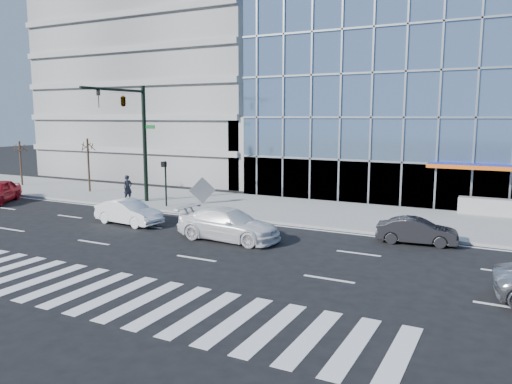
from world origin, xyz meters
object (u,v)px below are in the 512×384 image
(ped_signal_post, at_px, (165,176))
(white_suv, at_px, (229,224))
(traffic_signal, at_px, (130,115))
(white_sedan, at_px, (129,212))
(street_tree_near, at_px, (88,146))
(dark_sedan, at_px, (417,231))
(pedestrian, at_px, (128,188))
(tilted_panel, at_px, (202,190))
(street_tree_far, at_px, (20,147))

(ped_signal_post, relative_size, white_suv, 0.56)
(traffic_signal, relative_size, white_sedan, 1.91)
(ped_signal_post, distance_m, white_sedan, 5.26)
(traffic_signal, xyz_separation_m, street_tree_near, (-7.00, 2.93, -2.39))
(ped_signal_post, xyz_separation_m, street_tree_near, (-9.50, 2.56, 1.64))
(ped_signal_post, relative_size, white_sedan, 0.72)
(street_tree_near, bearing_deg, ped_signal_post, -15.06)
(dark_sedan, bearing_deg, traffic_signal, 78.69)
(pedestrian, bearing_deg, white_sedan, -120.22)
(ped_signal_post, xyz_separation_m, tilted_panel, (1.63, 1.94, -1.07))
(street_tree_far, bearing_deg, street_tree_near, 0.00)
(white_sedan, distance_m, dark_sedan, 15.59)
(ped_signal_post, height_order, dark_sedan, ped_signal_post)
(street_tree_far, relative_size, white_suv, 0.72)
(traffic_signal, xyz_separation_m, ped_signal_post, (2.50, 0.37, -4.02))
(street_tree_far, xyz_separation_m, white_sedan, (18.68, -7.48, -2.75))
(street_tree_far, relative_size, tilted_panel, 2.98)
(traffic_signal, height_order, white_suv, traffic_signal)
(traffic_signal, xyz_separation_m, pedestrian, (-1.09, 0.76, -5.09))
(traffic_signal, bearing_deg, white_sedan, -51.03)
(tilted_panel, bearing_deg, traffic_signal, 166.03)
(dark_sedan, bearing_deg, tilted_panel, 68.75)
(street_tree_far, relative_size, pedestrian, 2.10)
(street_tree_near, relative_size, tilted_panel, 3.25)
(tilted_panel, bearing_deg, white_suv, -92.27)
(traffic_signal, distance_m, tilted_panel, 6.96)
(street_tree_near, bearing_deg, dark_sedan, -9.82)
(pedestrian, bearing_deg, street_tree_far, 98.99)
(white_sedan, xyz_separation_m, dark_sedan, (15.30, 2.98, -0.07))
(street_tree_near, xyz_separation_m, white_sedan, (10.68, -7.48, -3.09))
(white_suv, height_order, pedestrian, pedestrian)
(ped_signal_post, height_order, tilted_panel, ped_signal_post)
(traffic_signal, relative_size, street_tree_near, 1.89)
(white_suv, bearing_deg, tilted_panel, 42.64)
(traffic_signal, height_order, ped_signal_post, traffic_signal)
(traffic_signal, distance_m, street_tree_near, 7.96)
(street_tree_near, height_order, white_suv, street_tree_near)
(street_tree_near, relative_size, white_suv, 0.79)
(ped_signal_post, height_order, white_suv, ped_signal_post)
(ped_signal_post, distance_m, street_tree_near, 9.97)
(street_tree_near, height_order, street_tree_far, street_tree_near)
(street_tree_far, relative_size, dark_sedan, 1.03)
(ped_signal_post, bearing_deg, dark_sedan, -6.72)
(street_tree_far, relative_size, white_sedan, 0.92)
(white_suv, height_order, dark_sedan, white_suv)
(street_tree_far, bearing_deg, traffic_signal, -11.05)
(street_tree_far, height_order, pedestrian, street_tree_far)
(traffic_signal, relative_size, ped_signal_post, 2.67)
(traffic_signal, xyz_separation_m, white_sedan, (3.68, -4.55, -5.47))
(traffic_signal, height_order, white_sedan, traffic_signal)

